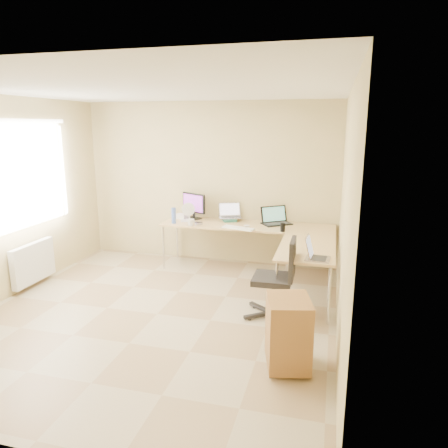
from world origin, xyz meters
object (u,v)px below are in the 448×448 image
(desk_main, at_px, (247,247))
(water_bottle, at_px, (174,216))
(desk_fan, at_px, (189,212))
(laptop_return, at_px, (318,250))
(laptop_center, at_px, (230,211))
(mug, at_px, (191,222))
(monitor, at_px, (194,206))
(cabinet, at_px, (288,332))
(desk_return, at_px, (306,274))
(laptop_black, at_px, (277,216))
(keyboard, at_px, (238,228))
(office_chair, at_px, (272,276))

(desk_main, xyz_separation_m, water_bottle, (-1.13, -0.21, 0.49))
(desk_fan, relative_size, laptop_return, 0.83)
(laptop_center, height_order, mug, laptop_center)
(desk_main, relative_size, monitor, 5.34)
(desk_main, bearing_deg, monitor, 168.99)
(desk_fan, relative_size, cabinet, 0.41)
(water_bottle, xyz_separation_m, desk_fan, (0.16, 0.26, 0.01))
(desk_return, xyz_separation_m, laptop_return, (0.15, -0.48, 0.47))
(laptop_black, height_order, cabinet, laptop_black)
(desk_return, height_order, keyboard, keyboard)
(laptop_center, bearing_deg, laptop_black, -27.98)
(laptop_black, distance_m, laptop_return, 1.75)
(laptop_center, bearing_deg, desk_fan, 169.80)
(office_chair, bearing_deg, water_bottle, 141.84)
(laptop_black, bearing_deg, monitor, 141.71)
(monitor, relative_size, office_chair, 0.51)
(mug, height_order, office_chair, office_chair)
(laptop_black, bearing_deg, desk_main, 160.81)
(keyboard, height_order, water_bottle, water_bottle)
(monitor, relative_size, water_bottle, 2.01)
(keyboard, bearing_deg, desk_fan, 174.53)
(laptop_return, bearing_deg, desk_fan, 58.48)
(cabinet, bearing_deg, water_bottle, 116.68)
(mug, relative_size, cabinet, 0.17)
(desk_return, distance_m, cabinet, 1.59)
(desk_return, bearing_deg, laptop_center, 137.16)
(cabinet, bearing_deg, monitor, 109.67)
(laptop_black, xyz_separation_m, office_chair, (0.18, -1.68, -0.37))
(monitor, height_order, cabinet, monitor)
(water_bottle, relative_size, cabinet, 0.38)
(desk_return, distance_m, office_chair, 0.66)
(desk_main, bearing_deg, cabinet, -70.43)
(water_bottle, bearing_deg, keyboard, -4.82)
(laptop_black, height_order, laptop_return, laptop_black)
(monitor, relative_size, mug, 4.48)
(desk_fan, distance_m, laptop_return, 2.59)
(mug, relative_size, office_chair, 0.11)
(water_bottle, bearing_deg, mug, -16.00)
(desk_main, relative_size, laptop_return, 8.26)
(desk_return, xyz_separation_m, monitor, (-1.90, 1.18, 0.58))
(desk_main, relative_size, cabinet, 4.06)
(cabinet, bearing_deg, laptop_black, 86.09)
(keyboard, bearing_deg, desk_main, 92.13)
(laptop_black, relative_size, cabinet, 0.66)
(keyboard, distance_m, desk_fan, 0.96)
(desk_fan, height_order, office_chair, desk_fan)
(laptop_return, xyz_separation_m, office_chair, (-0.51, -0.07, -0.34))
(office_chair, bearing_deg, laptop_return, 6.67)
(laptop_black, height_order, water_bottle, laptop_black)
(laptop_center, relative_size, laptop_return, 1.11)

